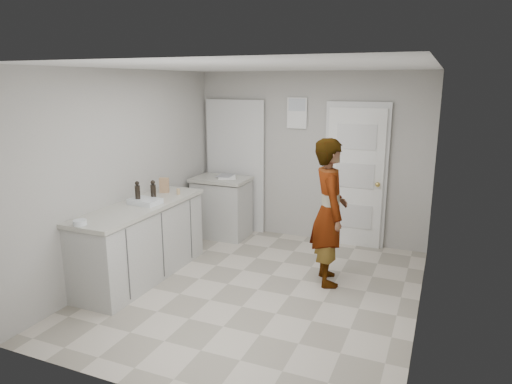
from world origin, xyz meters
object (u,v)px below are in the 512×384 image
at_px(oil_cruet_b, 138,193).
at_px(person, 329,212).
at_px(baking_dish, 145,202).
at_px(oil_cruet_a, 153,191).
at_px(cake_mix_box, 164,185).
at_px(spice_jar, 178,191).
at_px(egg_bowl, 80,223).

bearing_deg(oil_cruet_b, person, 18.66).
bearing_deg(baking_dish, oil_cruet_a, 79.76).
height_order(cake_mix_box, spice_jar, cake_mix_box).
height_order(cake_mix_box, oil_cruet_a, oil_cruet_a).
relative_size(cake_mix_box, oil_cruet_a, 0.74).
distance_m(cake_mix_box, spice_jar, 0.23).
bearing_deg(oil_cruet_b, spice_jar, 72.63).
height_order(person, baking_dish, person).
xyz_separation_m(oil_cruet_a, egg_bowl, (-0.14, -1.08, -0.10)).
xyz_separation_m(person, egg_bowl, (-2.19, -1.64, 0.08)).
bearing_deg(person, spice_jar, 69.27).
xyz_separation_m(spice_jar, oil_cruet_a, (-0.08, -0.43, 0.09)).
bearing_deg(oil_cruet_a, egg_bowl, -97.29).
bearing_deg(oil_cruet_b, baking_dish, 20.77).
height_order(oil_cruet_a, oil_cruet_b, oil_cruet_b).
bearing_deg(cake_mix_box, oil_cruet_a, -92.63).
distance_m(spice_jar, baking_dish, 0.58).
bearing_deg(cake_mix_box, oil_cruet_b, -106.99).
bearing_deg(baking_dish, egg_bowl, -96.85).
distance_m(oil_cruet_a, egg_bowl, 1.10).
relative_size(spice_jar, baking_dish, 0.20).
relative_size(person, egg_bowl, 12.65).
relative_size(oil_cruet_a, egg_bowl, 1.94).
height_order(spice_jar, oil_cruet_a, oil_cruet_a).
distance_m(oil_cruet_b, baking_dish, 0.13).
relative_size(person, spice_jar, 23.90).
bearing_deg(oil_cruet_a, person, 15.28).
bearing_deg(egg_bowl, spice_jar, 81.69).
xyz_separation_m(cake_mix_box, spice_jar, (0.22, -0.01, -0.06)).
bearing_deg(person, baking_dish, 83.99).
relative_size(person, oil_cruet_a, 6.53).
distance_m(baking_dish, egg_bowl, 0.95).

